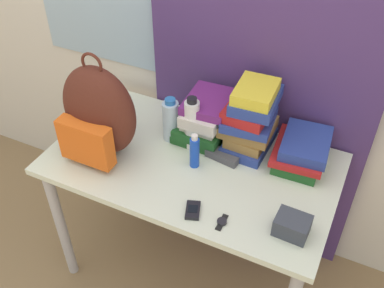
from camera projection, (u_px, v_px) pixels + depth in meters
wall_back at (235, 19)px, 1.94m from camera, size 6.00×0.06×2.50m
curtain_blue at (266, 31)px, 1.85m from camera, size 1.06×0.04×2.50m
desk at (192, 178)px, 2.01m from camera, size 1.25×0.70×0.78m
backpack at (98, 114)px, 1.87m from camera, size 0.34×0.25×0.48m
book_stack_left at (207, 118)px, 2.03m from camera, size 0.24×0.28×0.21m
book_stack_center at (251, 118)px, 1.92m from camera, size 0.23×0.27×0.33m
book_stack_right at (302, 150)px, 1.91m from camera, size 0.24×0.30×0.12m
water_bottle at (171, 120)px, 2.00m from camera, size 0.07×0.07×0.22m
sports_bottle at (192, 124)px, 1.95m from camera, size 0.07×0.07×0.26m
sunscreen_bottle at (195, 152)px, 1.88m from camera, size 0.04×0.04×0.17m
cell_phone at (193, 210)px, 1.72m from camera, size 0.08×0.10×0.02m
sunglasses_case at (223, 156)px, 1.95m from camera, size 0.16×0.08×0.04m
camera_pouch at (292, 226)px, 1.63m from camera, size 0.13×0.10×0.07m
wristwatch at (222, 222)px, 1.68m from camera, size 0.04×0.08×0.01m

